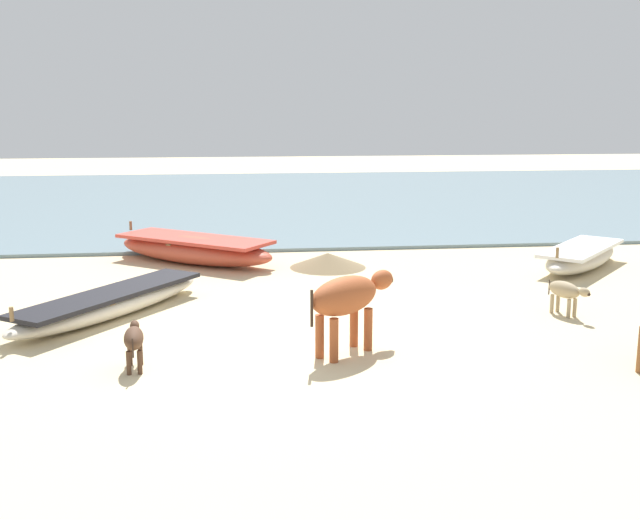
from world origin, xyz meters
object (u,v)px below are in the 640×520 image
fishing_boat_4 (194,249)px  cow_second_adult_rust (347,298)px  calf_near_dark (134,339)px  calf_far_dun (566,291)px  fishing_boat_2 (111,303)px  fishing_boat_3 (581,256)px

fishing_boat_4 → cow_second_adult_rust: size_ratio=2.66×
calf_near_dark → cow_second_adult_rust: (2.78, 0.31, 0.37)m
fishing_boat_4 → calf_far_dun: 7.77m
calf_far_dun → fishing_boat_4: bearing=-151.1°
fishing_boat_2 → calf_far_dun: (7.19, -0.82, 0.18)m
fishing_boat_2 → calf_far_dun: fishing_boat_2 is taller
fishing_boat_2 → calf_near_dark: size_ratio=4.46×
calf_far_dun → cow_second_adult_rust: cow_second_adult_rust is taller
fishing_boat_2 → cow_second_adult_rust: size_ratio=2.64×
fishing_boat_2 → calf_far_dun: bearing=118.9°
fishing_boat_3 → calf_far_dun: fishing_boat_3 is taller
fishing_boat_3 → cow_second_adult_rust: cow_second_adult_rust is taller
calf_near_dark → calf_far_dun: (6.52, 1.76, -0.00)m
fishing_boat_2 → fishing_boat_4: size_ratio=0.99×
fishing_boat_3 → calf_near_dark: bearing=-15.5°
fishing_boat_4 → fishing_boat_2: bearing=111.0°
fishing_boat_4 → fishing_boat_3: bearing=-154.0°
fishing_boat_2 → fishing_boat_3: size_ratio=1.27×
fishing_boat_3 → fishing_boat_4: 8.07m
fishing_boat_2 → calf_near_dark: fishing_boat_2 is taller
fishing_boat_2 → fishing_boat_3: (9.07, 2.55, 0.04)m
fishing_boat_2 → cow_second_adult_rust: (3.45, -2.27, 0.55)m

